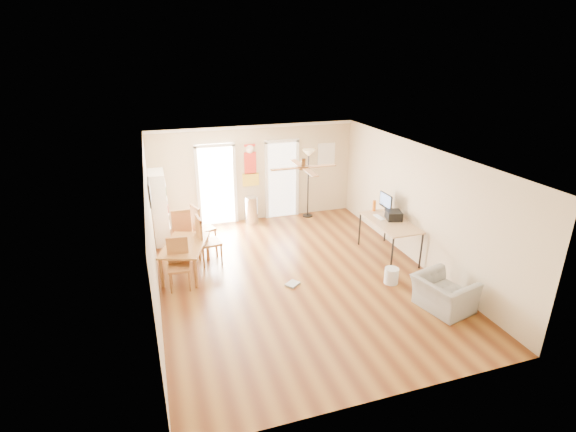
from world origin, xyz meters
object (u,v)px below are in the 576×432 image
object	(u,v)px
dining_chair_right_a	(204,226)
computer_desk	(389,239)
dining_chair_right_b	(209,240)
dining_chair_near	(179,265)
dining_table	(186,259)
dining_chair_far	(182,229)
bookshelf	(160,208)
wastebasket_a	(391,276)
armchair	(444,294)
trash_can	(251,210)
printer	(394,215)
torchiere_lamp	(308,184)

from	to	relation	value
dining_chair_right_a	computer_desk	distance (m)	4.29
dining_chair_right_b	dining_chair_near	size ratio (longest dim) A/B	1.10
dining_table	dining_chair_far	bearing A→B (deg)	88.14
bookshelf	dining_table	size ratio (longest dim) A/B	1.34
bookshelf	wastebasket_a	bearing A→B (deg)	-28.52
dining_chair_right_a	dining_chair_near	size ratio (longest dim) A/B	1.05
dining_chair_right_a	armchair	world-z (taller)	dining_chair_right_a
dining_chair_right_b	armchair	world-z (taller)	dining_chair_right_b
dining_chair_right_a	trash_can	size ratio (longest dim) A/B	1.41
dining_chair_far	armchair	distance (m)	5.85
dining_chair_near	dining_chair_far	world-z (taller)	dining_chair_far
dining_chair_near	trash_can	world-z (taller)	dining_chair_near
dining_chair_right_a	wastebasket_a	size ratio (longest dim) A/B	3.21
dining_table	printer	xyz separation A→B (m)	(4.60, -0.48, 0.61)
wastebasket_a	armchair	world-z (taller)	armchair
dining_table	wastebasket_a	xyz separation A→B (m)	(3.90, -1.71, -0.17)
dining_chair_right_a	wastebasket_a	bearing A→B (deg)	-149.28
trash_can	torchiere_lamp	world-z (taller)	torchiere_lamp
trash_can	printer	bearing A→B (deg)	-46.53
printer	bookshelf	bearing A→B (deg)	171.66
trash_can	computer_desk	size ratio (longest dim) A/B	0.48
dining_chair_right_b	wastebasket_a	xyz separation A→B (m)	(3.35, -2.02, -0.39)
dining_table	wastebasket_a	bearing A→B (deg)	-23.65
dining_chair_right_b	wastebasket_a	distance (m)	3.93
bookshelf	armchair	distance (m)	6.61
torchiere_lamp	dining_chair_near	bearing A→B (deg)	-142.31
printer	computer_desk	bearing A→B (deg)	-126.47
printer	armchair	world-z (taller)	printer
dining_table	dining_chair_near	xyz separation A→B (m)	(-0.18, -0.59, 0.17)
trash_can	armchair	xyz separation A→B (m)	(2.34, -5.11, -0.06)
dining_chair_right_b	armchair	size ratio (longest dim) A/B	1.16
dining_chair_right_a	bookshelf	bearing A→B (deg)	38.60
dining_chair_right_b	computer_desk	xyz separation A→B (m)	(3.91, -0.90, -0.13)
dining_chair_right_b	dining_chair_right_a	bearing A→B (deg)	-6.73
dining_chair_near	dining_chair_right_a	bearing A→B (deg)	72.04
dining_chair_right_a	printer	bearing A→B (deg)	-130.81
dining_table	dining_chair_far	size ratio (longest dim) A/B	1.26
dining_chair_near	bookshelf	bearing A→B (deg)	99.72
computer_desk	printer	size ratio (longest dim) A/B	4.14
armchair	dining_chair_near	bearing A→B (deg)	50.42
dining_table	trash_can	distance (m)	3.03
armchair	trash_can	bearing A→B (deg)	11.42
dining_chair_near	torchiere_lamp	bearing A→B (deg)	42.03
bookshelf	wastebasket_a	world-z (taller)	bookshelf
dining_chair_far	dining_chair_right_a	bearing A→B (deg)	-178.50
armchair	computer_desk	bearing A→B (deg)	-17.26
dining_chair_right_a	torchiere_lamp	distance (m)	3.27
dining_chair_right_a	dining_chair_right_b	bearing A→B (deg)	161.59
torchiere_lamp	printer	world-z (taller)	torchiere_lamp
computer_desk	printer	distance (m)	0.55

